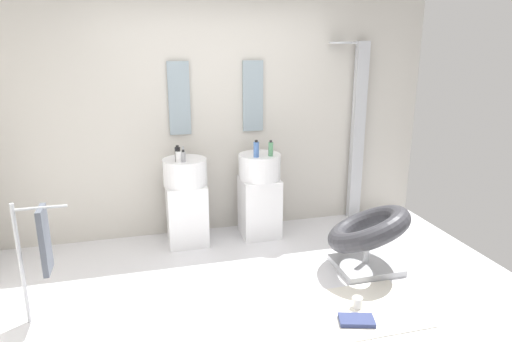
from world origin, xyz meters
name	(u,v)px	position (x,y,z in m)	size (l,w,h in m)	color
ground_plane	(256,305)	(0.00, 0.00, -0.02)	(4.80, 3.60, 0.04)	silver
rear_partition	(216,113)	(0.00, 1.65, 1.30)	(4.80, 0.10, 2.60)	beige
pedestal_sink_left	(186,200)	(-0.39, 1.31, 0.47)	(0.44, 0.44, 1.01)	white
pedestal_sink_right	(259,193)	(0.39, 1.31, 0.47)	(0.44, 0.44, 1.01)	white
vanity_mirror_left	(179,98)	(-0.39, 1.58, 1.48)	(0.22, 0.03, 0.75)	#8C9EA8
vanity_mirror_right	(253,96)	(0.39, 1.58, 1.48)	(0.22, 0.03, 0.75)	#8C9EA8
shower_column	(357,129)	(1.61, 1.53, 1.08)	(0.49, 0.24, 2.05)	#B7BABF
lounge_chair	(368,234)	(1.15, 0.30, 0.35)	(1.10, 1.10, 0.65)	#B7BABF
towel_rack	(41,243)	(-1.56, 0.19, 0.63)	(0.37, 0.22, 0.95)	#B7BABF
area_rug	(345,312)	(0.64, -0.32, 0.01)	(1.18, 0.70, 0.01)	white
magazine_navy	(357,320)	(0.66, -0.46, 0.03)	(0.26, 0.15, 0.03)	navy
coffee_mug	(357,302)	(0.76, -0.28, 0.05)	(0.08, 0.08, 0.09)	white
soap_bottle_grey	(183,157)	(-0.41, 1.19, 0.96)	(0.04, 0.04, 0.12)	#99999E
soap_bottle_green	(271,149)	(0.48, 1.21, 0.98)	(0.05, 0.05, 0.16)	#59996B
soap_bottle_white	(179,156)	(-0.46, 1.20, 0.96)	(0.06, 0.06, 0.13)	white
soap_bottle_blue	(256,149)	(0.33, 1.20, 0.99)	(0.06, 0.06, 0.18)	#4C72B7
soap_bottle_black	(178,154)	(-0.46, 1.22, 0.98)	(0.05, 0.05, 0.16)	black
soap_bottle_clear	(256,151)	(0.33, 1.19, 0.97)	(0.04, 0.04, 0.13)	silver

